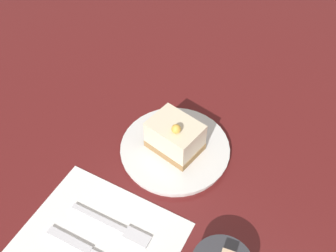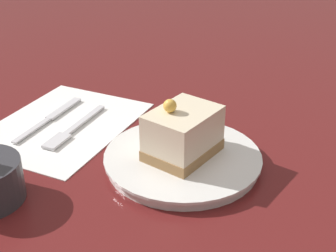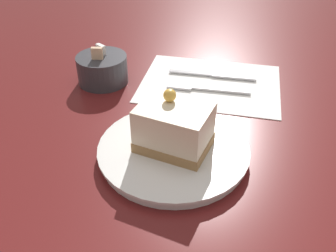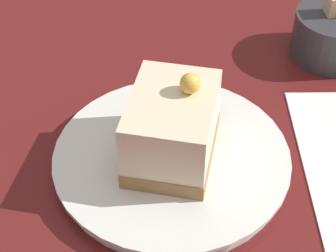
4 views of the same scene
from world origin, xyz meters
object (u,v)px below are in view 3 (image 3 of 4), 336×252
plate (174,150)px  knife (220,75)px  fork (201,88)px  cake_slice (174,127)px  sugar_bowl (102,69)px

plate → knife: size_ratio=1.28×
plate → fork: size_ratio=1.41×
plate → cake_slice: size_ratio=2.14×
sugar_bowl → knife: bearing=-64.5°
fork → knife: size_ratio=0.91×
cake_slice → knife: cake_slice is taller
knife → fork: bearing=150.3°
plate → knife: bearing=-0.2°
cake_slice → knife: (0.25, -0.00, -0.04)m
plate → cake_slice: bearing=-20.6°
plate → cake_slice: cake_slice is taller
cake_slice → fork: (0.19, 0.02, -0.04)m
plate → cake_slice: (0.00, -0.00, 0.04)m
plate → fork: bearing=5.9°
knife → sugar_bowl: sugar_bowl is taller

